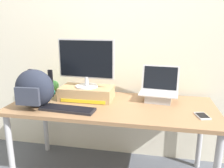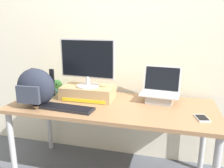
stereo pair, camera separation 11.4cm
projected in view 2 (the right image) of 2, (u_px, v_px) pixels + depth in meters
name	position (u px, v px, depth m)	size (l,w,h in m)	color
back_wall	(124.00, 32.00, 2.22)	(7.00, 0.10, 2.60)	silver
desk	(112.00, 112.00, 1.95)	(1.73, 0.73, 0.71)	#99704C
toner_box_yellow	(88.00, 93.00, 2.07)	(0.47, 0.26, 0.12)	tan
desktop_monitor	(87.00, 62.00, 2.00)	(0.51, 0.20, 0.43)	silver
open_laptop	(160.00, 95.00, 1.99)	(0.35, 0.27, 0.31)	#ADADB2
external_keyboard	(67.00, 108.00, 1.81)	(0.45, 0.17, 0.02)	black
messenger_backpack	(36.00, 87.00, 1.87)	(0.33, 0.27, 0.32)	#232838
coffee_mug	(50.00, 91.00, 2.15)	(0.13, 0.08, 0.09)	#1E7F70
cell_phone	(202.00, 118.00, 1.63)	(0.11, 0.15, 0.01)	silver
plush_toy	(57.00, 85.00, 2.35)	(0.11, 0.11, 0.11)	#56B256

